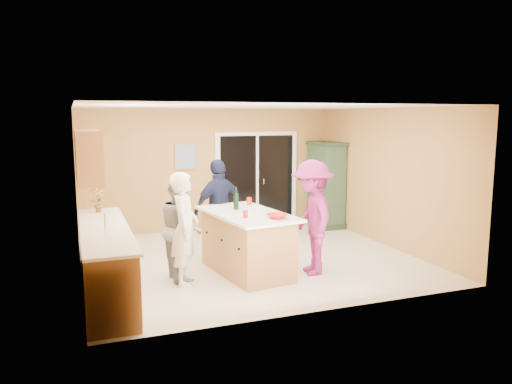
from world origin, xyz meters
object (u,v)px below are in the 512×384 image
object	(u,v)px
woman_white	(185,229)
woman_grey	(181,228)
green_hutch	(326,185)
woman_navy	(219,209)
kitchen_island	(247,245)
woman_magenta	(312,217)

from	to	relation	value
woman_white	woman_grey	bearing A→B (deg)	19.93
green_hutch	woman_grey	bearing A→B (deg)	-146.88
woman_grey	green_hutch	bearing A→B (deg)	-60.00
woman_white	woman_grey	world-z (taller)	woman_white
green_hutch	woman_navy	bearing A→B (deg)	-151.60
kitchen_island	woman_navy	bearing A→B (deg)	90.02
kitchen_island	woman_white	size ratio (longest dim) A/B	1.19
woman_grey	woman_navy	distance (m)	1.24
woman_grey	woman_magenta	xyz separation A→B (m)	(1.96, -0.48, 0.11)
woman_grey	woman_navy	size ratio (longest dim) A/B	0.91
green_hutch	woman_grey	distance (m)	4.54
woman_grey	kitchen_island	bearing A→B (deg)	-99.83
woman_navy	green_hutch	bearing A→B (deg)	-170.43
woman_navy	woman_magenta	distance (m)	1.75
kitchen_island	woman_navy	distance (m)	1.10
kitchen_island	woman_grey	distance (m)	1.07
woman_white	woman_navy	distance (m)	1.45
woman_navy	woman_magenta	bearing A→B (deg)	109.87
woman_white	woman_magenta	bearing A→B (deg)	-76.42
green_hutch	woman_white	distance (m)	4.70
green_hutch	woman_white	xyz separation A→B (m)	(-3.80, -2.76, -0.09)
kitchen_island	woman_magenta	world-z (taller)	woman_magenta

